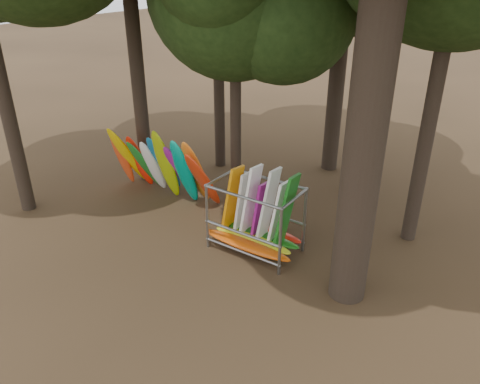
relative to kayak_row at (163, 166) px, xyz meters
The scene contains 3 objects.
ground 4.12m from the kayak_row, 27.97° to the right, with size 120.00×120.00×0.00m, color #47331E.
kayak_row is the anchor object (origin of this frame).
storage_rack 4.97m from the kayak_row, 12.73° to the right, with size 3.12×1.61×2.85m.
Camera 1 is at (8.06, -9.94, 8.29)m, focal length 35.00 mm.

